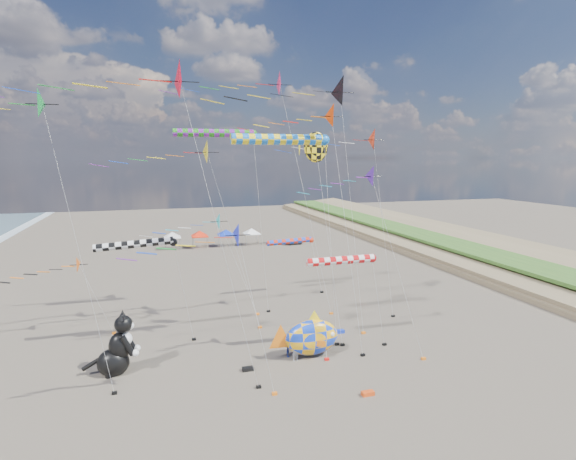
# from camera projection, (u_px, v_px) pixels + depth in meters

# --- Properties ---
(ground) EXTENTS (260.00, 260.00, 0.00)m
(ground) POSITION_uv_depth(u_px,v_px,m) (314.00, 426.00, 28.40)
(ground) COLOR #4F463A
(ground) RESTS_ON ground
(delta_kite_0) EXTENTS (8.56, 1.76, 7.91)m
(delta_kite_0) POSITION_uv_depth(u_px,v_px,m) (72.00, 269.00, 41.34)
(delta_kite_0) COLOR #DE5B18
(delta_kite_0) RESTS_ON ground
(delta_kite_1) EXTENTS (15.94, 2.75, 23.09)m
(delta_kite_1) POSITION_uv_depth(u_px,v_px,m) (167.00, 83.00, 28.10)
(delta_kite_1) COLOR red
(delta_kite_1) RESTS_ON ground
(delta_kite_2) EXTENTS (11.32, 2.01, 11.39)m
(delta_kite_2) POSITION_uv_depth(u_px,v_px,m) (209.00, 225.00, 45.60)
(delta_kite_2) COLOR #23E0E3
(delta_kite_2) RESTS_ON ground
(delta_kite_3) EXTENTS (15.76, 2.72, 25.48)m
(delta_kite_3) POSITION_uv_depth(u_px,v_px,m) (280.00, 84.00, 43.40)
(delta_kite_3) COLOR #E31749
(delta_kite_3) RESTS_ON ground
(delta_kite_4) EXTENTS (14.17, 2.48, 18.65)m
(delta_kite_4) POSITION_uv_depth(u_px,v_px,m) (197.00, 154.00, 40.48)
(delta_kite_4) COLOR yellow
(delta_kite_4) RESTS_ON ground
(delta_kite_5) EXTENTS (9.81, 1.83, 16.35)m
(delta_kite_5) POSITION_uv_depth(u_px,v_px,m) (378.00, 181.00, 34.03)
(delta_kite_5) COLOR #51209C
(delta_kite_5) RESTS_ON ground
(delta_kite_6) EXTENTS (10.72, 2.11, 21.27)m
(delta_kite_6) POSITION_uv_depth(u_px,v_px,m) (36.00, 109.00, 28.11)
(delta_kite_6) COLOR #158534
(delta_kite_6) RESTS_ON ground
(delta_kite_7) EXTENTS (12.08, 2.44, 19.89)m
(delta_kite_7) POSITION_uv_depth(u_px,v_px,m) (368.00, 142.00, 44.04)
(delta_kite_7) COLOR red
(delta_kite_7) RESTS_ON ground
(delta_kite_8) EXTENTS (10.18, 2.12, 21.23)m
(delta_kite_8) POSITION_uv_depth(u_px,v_px,m) (324.00, 118.00, 34.24)
(delta_kite_8) COLOR #DF3A05
(delta_kite_8) RESTS_ON ground
(delta_kite_9) EXTENTS (9.77, 1.85, 12.83)m
(delta_kite_9) POSITION_uv_depth(u_px,v_px,m) (215.00, 240.00, 29.21)
(delta_kite_9) COLOR #101BD6
(delta_kite_9) RESTS_ON ground
(delta_kite_10) EXTENTS (14.56, 3.05, 24.20)m
(delta_kite_10) POSITION_uv_depth(u_px,v_px,m) (332.00, 92.00, 38.79)
(delta_kite_10) COLOR black
(delta_kite_10) RESTS_ON ground
(windsock_0) EXTENTS (9.51, 0.91, 18.73)m
(windsock_0) POSITION_uv_depth(u_px,v_px,m) (284.00, 140.00, 36.43)
(windsock_0) COLOR blue
(windsock_0) RESTS_ON ground
(windsock_1) EXTENTS (7.31, 0.69, 7.18)m
(windsock_1) POSITION_uv_depth(u_px,v_px,m) (292.00, 242.00, 54.35)
(windsock_1) COLOR red
(windsock_1) RESTS_ON ground
(windsock_2) EXTENTS (7.56, 0.75, 8.58)m
(windsock_2) POSITION_uv_depth(u_px,v_px,m) (345.00, 261.00, 38.23)
(windsock_2) COLOR red
(windsock_2) RESTS_ON ground
(windsock_3) EXTENTS (8.31, 0.72, 9.75)m
(windsock_3) POSITION_uv_depth(u_px,v_px,m) (139.00, 245.00, 39.08)
(windsock_3) COLOR black
(windsock_3) RESTS_ON ground
(windsock_4) EXTENTS (9.69, 0.85, 19.69)m
(windsock_4) POSITION_uv_depth(u_px,v_px,m) (218.00, 134.00, 45.01)
(windsock_4) COLOR #208818
(windsock_4) RESTS_ON ground
(angelfish_kite) EXTENTS (3.74, 3.02, 19.05)m
(angelfish_kite) POSITION_uv_depth(u_px,v_px,m) (314.00, 149.00, 39.06)
(angelfish_kite) COLOR yellow
(angelfish_kite) RESTS_ON ground
(cat_inflatable) EXTENTS (3.90, 2.24, 5.04)m
(cat_inflatable) POSITION_uv_depth(u_px,v_px,m) (116.00, 343.00, 35.04)
(cat_inflatable) COLOR black
(cat_inflatable) RESTS_ON ground
(fish_inflatable) EXTENTS (6.23, 2.22, 4.16)m
(fish_inflatable) POSITION_uv_depth(u_px,v_px,m) (311.00, 337.00, 38.02)
(fish_inflatable) COLOR blue
(fish_inflatable) RESTS_ON ground
(person_adult) EXTENTS (0.69, 0.51, 1.74)m
(person_adult) POSITION_uv_depth(u_px,v_px,m) (296.00, 351.00, 37.47)
(person_adult) COLOR gray
(person_adult) RESTS_ON ground
(child_green) EXTENTS (0.68, 0.60, 1.16)m
(child_green) POSITION_uv_depth(u_px,v_px,m) (308.00, 346.00, 39.10)
(child_green) COLOR #1C7743
(child_green) RESTS_ON ground
(child_blue) EXTENTS (0.49, 0.60, 0.96)m
(child_blue) POSITION_uv_depth(u_px,v_px,m) (288.00, 352.00, 38.23)
(child_blue) COLOR #2B3FA1
(child_blue) RESTS_ON ground
(kite_bag_0) EXTENTS (0.90, 0.44, 0.30)m
(kite_bag_0) POSITION_uv_depth(u_px,v_px,m) (248.00, 369.00, 35.81)
(kite_bag_0) COLOR black
(kite_bag_0) RESTS_ON ground
(kite_bag_1) EXTENTS (0.90, 0.44, 0.30)m
(kite_bag_1) POSITION_uv_depth(u_px,v_px,m) (368.00, 393.00, 32.10)
(kite_bag_1) COLOR #E04512
(kite_bag_1) RESTS_ON ground
(kite_bag_2) EXTENTS (0.90, 0.44, 0.30)m
(kite_bag_2) POSITION_uv_depth(u_px,v_px,m) (340.00, 331.00, 43.54)
(kite_bag_2) COLOR #1331C6
(kite_bag_2) RESTS_ON ground
(tent_row) EXTENTS (19.20, 4.20, 3.80)m
(tent_row) POSITION_uv_depth(u_px,v_px,m) (213.00, 231.00, 85.04)
(tent_row) COLOR silver
(tent_row) RESTS_ON ground
(parked_car) EXTENTS (3.72, 1.83, 1.22)m
(parked_car) POSITION_uv_depth(u_px,v_px,m) (293.00, 242.00, 87.94)
(parked_car) COLOR #26262D
(parked_car) RESTS_ON ground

